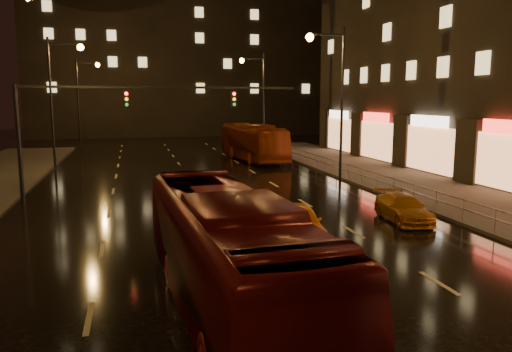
% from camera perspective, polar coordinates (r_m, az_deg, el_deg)
% --- Properties ---
extents(ground, '(140.00, 140.00, 0.00)m').
position_cam_1_polar(ground, '(29.28, -6.32, -2.00)').
color(ground, black).
rests_on(ground, ground).
extents(sidewalk_right, '(7.00, 70.00, 0.15)m').
position_cam_1_polar(sidewalk_right, '(29.67, 21.96, -2.31)').
color(sidewalk_right, '#38332D').
rests_on(sidewalk_right, ground).
extents(building_distant, '(44.00, 16.00, 36.00)m').
position_cam_1_polar(building_distant, '(81.86, -8.75, 17.52)').
color(building_distant, black).
rests_on(building_distant, ground).
extents(traffic_signal, '(15.31, 0.32, 6.20)m').
position_cam_1_polar(traffic_signal, '(28.56, -16.67, 6.98)').
color(traffic_signal, black).
rests_on(traffic_signal, ground).
extents(railing_right, '(0.05, 56.00, 1.00)m').
position_cam_1_polar(railing_right, '(30.32, 13.66, -0.11)').
color(railing_right, '#99999E').
rests_on(railing_right, sidewalk_right).
extents(bus_red, '(3.34, 11.42, 3.14)m').
position_cam_1_polar(bus_red, '(12.91, -3.21, -8.76)').
color(bus_red, '#5F0D0F').
rests_on(bus_red, ground).
extents(bus_curb, '(3.73, 11.78, 3.23)m').
position_cam_1_polar(bus_curb, '(44.90, -0.38, 3.89)').
color(bus_curb, maroon).
rests_on(bus_curb, ground).
extents(taxi_near, '(2.00, 4.16, 1.37)m').
position_cam_1_polar(taxi_near, '(19.78, 4.86, -5.21)').
color(taxi_near, orange).
rests_on(taxi_near, ground).
extents(taxi_far, '(2.11, 4.19, 1.17)m').
position_cam_1_polar(taxi_far, '(23.52, 16.48, -3.54)').
color(taxi_far, '#BF6F12').
rests_on(taxi_far, ground).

